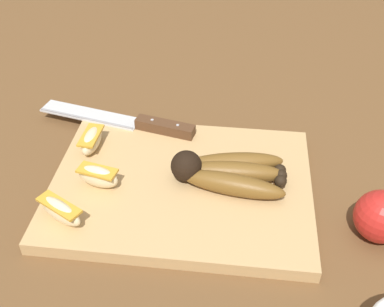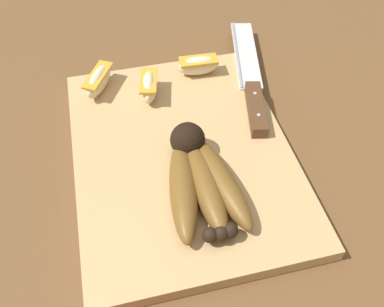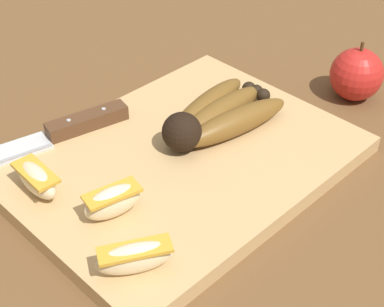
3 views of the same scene
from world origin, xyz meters
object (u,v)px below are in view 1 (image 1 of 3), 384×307
Objects in this scene: banana_bunch at (227,172)px; whole_apple at (381,216)px; chefs_knife at (138,123)px; apple_wedge_far at (92,140)px; apple_wedge_middle at (60,211)px; apple_wedge_near at (98,176)px.

banana_bunch is 1.98× the size of whole_apple.
whole_apple is (0.36, -0.18, 0.01)m from chefs_knife.
apple_wedge_far is at bearing 166.36° from banana_bunch.
banana_bunch is 0.59× the size of chefs_knife.
banana_bunch is 2.24× the size of apple_wedge_middle.
whole_apple is at bearing -4.52° from apple_wedge_near.
chefs_knife is 0.40m from whole_apple.
banana_bunch is 0.21m from whole_apple.
banana_bunch is 2.53× the size of apple_wedge_far.
banana_bunch is 0.22m from apple_wedge_far.
whole_apple is at bearing -15.18° from apple_wedge_far.
apple_wedge_far is at bearing 90.75° from apple_wedge_middle.
apple_wedge_middle reaches higher than apple_wedge_far.
whole_apple reaches higher than apple_wedge_far.
chefs_knife is at bearing 142.38° from banana_bunch.
apple_wedge_middle is at bearing -174.51° from whole_apple.
apple_wedge_far is (-0.06, -0.07, 0.01)m from chefs_knife.
apple_wedge_middle is 0.15m from apple_wedge_far.
apple_wedge_near is 0.89× the size of apple_wedge_middle.
apple_wedge_middle is at bearing -154.48° from banana_bunch.
whole_apple is (0.42, 0.04, -0.00)m from apple_wedge_middle.
apple_wedge_near reaches higher than apple_wedge_far.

